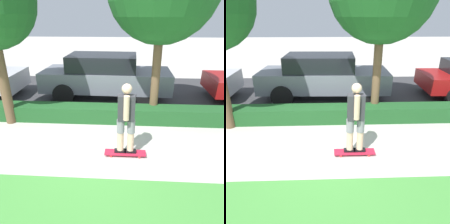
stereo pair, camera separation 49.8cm
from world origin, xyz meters
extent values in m
plane|color=#BCB7AD|center=(0.00, 0.00, 0.00)|extent=(60.00, 60.00, 0.00)
cube|color=#38383A|center=(0.00, 4.20, 0.00)|extent=(18.66, 5.00, 0.01)
cube|color=#1E5123|center=(0.00, 1.60, 0.23)|extent=(18.66, 0.60, 0.46)
cube|color=red|center=(0.58, -0.18, 0.07)|extent=(0.93, 0.24, 0.02)
cylinder|color=red|center=(0.90, -0.27, 0.03)|extent=(0.06, 0.04, 0.06)
cylinder|color=red|center=(0.90, -0.09, 0.03)|extent=(0.06, 0.04, 0.06)
cylinder|color=red|center=(0.26, -0.27, 0.03)|extent=(0.06, 0.04, 0.06)
cylinder|color=red|center=(0.26, -0.09, 0.03)|extent=(0.06, 0.04, 0.06)
cube|color=black|center=(0.47, -0.18, 0.12)|extent=(0.26, 0.09, 0.07)
cylinder|color=beige|center=(0.47, -0.18, 0.52)|extent=(0.15, 0.15, 0.75)
cylinder|color=gray|center=(0.47, -0.18, 0.75)|extent=(0.17, 0.17, 0.30)
cube|color=black|center=(0.69, -0.18, 0.12)|extent=(0.26, 0.09, 0.07)
cylinder|color=beige|center=(0.69, -0.18, 0.52)|extent=(0.15, 0.15, 0.75)
cylinder|color=gray|center=(0.69, -0.18, 0.75)|extent=(0.17, 0.17, 0.30)
cube|color=#333338|center=(0.58, -0.18, 1.17)|extent=(0.36, 0.19, 0.55)
cylinder|color=beige|center=(0.58, -0.32, 1.23)|extent=(0.12, 0.12, 0.52)
cylinder|color=beige|center=(0.58, -0.03, 1.23)|extent=(0.12, 0.12, 0.52)
sphere|color=beige|center=(0.58, -0.18, 1.59)|extent=(0.21, 0.21, 0.21)
cylinder|color=brown|center=(-2.83, 1.32, 1.31)|extent=(0.28, 0.28, 2.61)
cylinder|color=brown|center=(1.41, 1.87, 1.41)|extent=(0.24, 0.24, 2.82)
cylinder|color=black|center=(-4.23, 4.38, 0.30)|extent=(0.60, 0.21, 0.60)
cube|color=slate|center=(-0.17, 3.63, 0.73)|extent=(4.74, 1.91, 0.70)
cube|color=black|center=(-0.31, 3.63, 1.36)|extent=(2.49, 1.63, 0.56)
cylinder|color=black|center=(1.29, 2.82, 0.38)|extent=(0.75, 0.21, 0.75)
cylinder|color=black|center=(1.29, 4.44, 0.38)|extent=(0.75, 0.21, 0.75)
cylinder|color=black|center=(-1.62, 2.82, 0.38)|extent=(0.75, 0.21, 0.75)
cylinder|color=black|center=(-1.62, 4.44, 0.38)|extent=(0.75, 0.21, 0.75)
cylinder|color=black|center=(4.47, 4.53, 0.32)|extent=(0.64, 0.23, 0.64)
camera|label=1|loc=(0.54, -4.35, 2.92)|focal=35.00mm
camera|label=2|loc=(0.04, -4.36, 2.92)|focal=35.00mm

